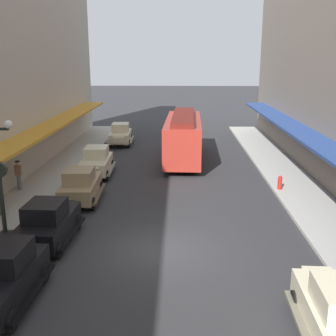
% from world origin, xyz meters
% --- Properties ---
extents(ground_plane, '(200.00, 200.00, 0.00)m').
position_xyz_m(ground_plane, '(0.00, 0.00, 0.00)').
color(ground_plane, '#2D2D30').
extents(parked_car_0, '(2.24, 4.30, 1.84)m').
position_xyz_m(parked_car_0, '(-4.85, -3.87, 0.94)').
color(parked_car_0, black).
rests_on(parked_car_0, ground).
extents(parked_car_1, '(2.25, 4.30, 1.84)m').
position_xyz_m(parked_car_1, '(-4.78, 0.53, 0.94)').
color(parked_car_1, black).
rests_on(parked_car_1, ground).
extents(parked_car_3, '(2.31, 4.32, 1.84)m').
position_xyz_m(parked_car_3, '(-4.63, 20.87, 0.94)').
color(parked_car_3, beige).
rests_on(parked_car_3, ground).
extents(parked_car_4, '(2.28, 4.31, 1.84)m').
position_xyz_m(parked_car_4, '(-4.81, 10.86, 0.94)').
color(parked_car_4, beige).
rests_on(parked_car_4, ground).
extents(parked_car_5, '(2.29, 4.31, 1.84)m').
position_xyz_m(parked_car_5, '(-4.63, 5.65, 0.94)').
color(parked_car_5, '#997F5B').
rests_on(parked_car_5, ground).
extents(streetcar, '(2.76, 9.66, 3.46)m').
position_xyz_m(streetcar, '(0.86, 15.02, 1.90)').
color(streetcar, '#A52D23').
rests_on(streetcar, ground).
extents(fire_hydrant, '(0.24, 0.24, 0.82)m').
position_xyz_m(fire_hydrant, '(6.35, 7.64, 0.56)').
color(fire_hydrant, '#B21E19').
rests_on(fire_hydrant, sidewalk_right).
extents(pedestrian_2, '(0.36, 0.28, 1.67)m').
position_xyz_m(pedestrian_2, '(-8.54, 7.19, 1.01)').
color(pedestrian_2, slate).
rests_on(pedestrian_2, sidewalk_left).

